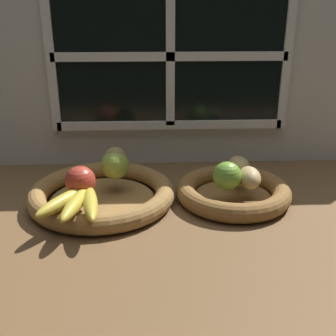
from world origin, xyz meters
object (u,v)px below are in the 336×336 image
chili_pepper (243,181)px  apple_green_back (115,165)px  fruit_bowl_left (102,194)px  lime_near (227,176)px  banana_bunch_front (77,201)px  potato_back (238,166)px  fruit_bowl_right (233,192)px  apple_red_front (80,181)px  potato_small (250,178)px  pear_brown (116,162)px

chili_pepper → apple_green_back: bearing=163.4°
fruit_bowl_left → lime_near: bearing=-7.1°
apple_green_back → banana_bunch_front: 17.14cm
apple_green_back → potato_back: apple_green_back is taller
fruit_bowl_left → fruit_bowl_right: 31.31cm
apple_red_front → lime_near: bearing=2.6°
banana_bunch_front → potato_small: size_ratio=2.22×
fruit_bowl_right → chili_pepper: 4.36cm
banana_bunch_front → lime_near: bearing=13.8°
banana_bunch_front → potato_back: (36.80, 15.70, 1.01)cm
fruit_bowl_right → potato_small: size_ratio=3.55×
fruit_bowl_left → fruit_bowl_right: (31.31, 0.00, 0.01)cm
apple_green_back → potato_small: size_ratio=0.89×
apple_red_front → fruit_bowl_right: bearing=8.3°
banana_bunch_front → lime_near: lime_near is taller
fruit_bowl_left → lime_near: size_ratio=5.27×
fruit_bowl_right → apple_green_back: (-28.28, 4.08, 5.85)cm
banana_bunch_front → chili_pepper: bearing=15.0°
fruit_bowl_left → potato_small: size_ratio=4.45×
pear_brown → potato_back: bearing=-1.7°
apple_green_back → lime_near: (25.87, -7.69, -0.17)cm
apple_red_front → banana_bunch_front: (0.23, -6.47, -1.83)cm
fruit_bowl_left → potato_back: potato_back is taller
apple_green_back → apple_red_front: bearing=-126.8°
lime_near → pear_brown: bearing=161.5°
fruit_bowl_right → apple_red_front: size_ratio=4.12×
fruit_bowl_right → chili_pepper: bearing=-46.5°
pear_brown → apple_green_back: bearing=-96.6°
potato_back → apple_red_front: bearing=-166.0°
fruit_bowl_left → banana_bunch_front: (-3.63, -11.60, 3.92)cm
apple_red_front → potato_small: bearing=3.2°
fruit_bowl_left → pear_brown: 8.58cm
potato_small → chili_pepper: 2.12cm
potato_back → potato_small: 7.18cm
potato_small → lime_near: size_ratio=1.18×
pear_brown → potato_back: size_ratio=1.25×
lime_near → apple_green_back: bearing=163.4°
fruit_bowl_right → pear_brown: pear_brown is taller
fruit_bowl_right → chili_pepper: chili_pepper is taller
fruit_bowl_left → potato_small: 34.76cm
apple_red_front → banana_bunch_front: size_ratio=0.39×
pear_brown → potato_small: size_ratio=0.99×
apple_green_back → chili_pepper: apple_green_back is taller
banana_bunch_front → apple_red_front: bearing=92.1°
fruit_bowl_right → lime_near: size_ratio=4.19×
apple_green_back → chili_pepper: (29.99, -5.88, -2.26)cm
banana_bunch_front → chili_pepper: size_ratio=1.65×
fruit_bowl_left → apple_red_front: apple_red_front is taller
banana_bunch_front → chili_pepper: 37.93cm
apple_red_front → lime_near: size_ratio=1.02×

